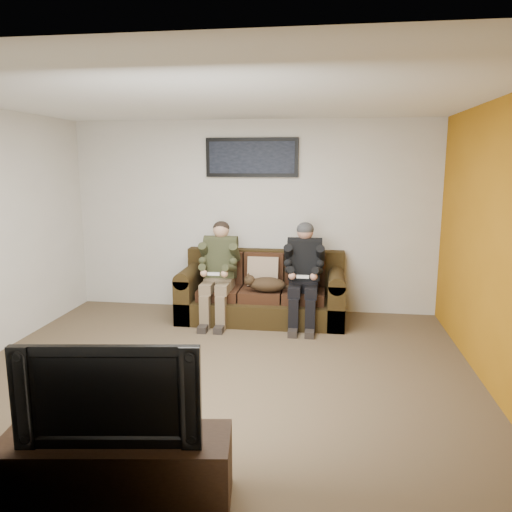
# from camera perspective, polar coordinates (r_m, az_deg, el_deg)

# --- Properties ---
(floor) EXTENTS (5.00, 5.00, 0.00)m
(floor) POSITION_cam_1_polar(r_m,az_deg,el_deg) (5.04, -4.17, -13.15)
(floor) COLOR brown
(floor) RESTS_ON ground
(ceiling) EXTENTS (5.00, 5.00, 0.00)m
(ceiling) POSITION_cam_1_polar(r_m,az_deg,el_deg) (4.65, -4.62, 17.62)
(ceiling) COLOR silver
(ceiling) RESTS_ON ground
(wall_back) EXTENTS (5.00, 0.00, 5.00)m
(wall_back) POSITION_cam_1_polar(r_m,az_deg,el_deg) (6.87, -0.36, 4.51)
(wall_back) COLOR beige
(wall_back) RESTS_ON ground
(wall_front) EXTENTS (5.00, 0.00, 5.00)m
(wall_front) POSITION_cam_1_polar(r_m,az_deg,el_deg) (2.57, -15.22, -6.24)
(wall_front) COLOR beige
(wall_front) RESTS_ON ground
(wall_right) EXTENTS (0.00, 4.50, 4.50)m
(wall_right) POSITION_cam_1_polar(r_m,az_deg,el_deg) (4.81, 26.14, 0.79)
(wall_right) COLOR beige
(wall_right) RESTS_ON ground
(accent_wall_right) EXTENTS (0.00, 4.50, 4.50)m
(accent_wall_right) POSITION_cam_1_polar(r_m,az_deg,el_deg) (4.80, 26.03, 0.79)
(accent_wall_right) COLOR #B16E11
(accent_wall_right) RESTS_ON ground
(sofa) EXTENTS (2.13, 0.92, 0.87)m
(sofa) POSITION_cam_1_polar(r_m,az_deg,el_deg) (6.61, 0.76, -4.31)
(sofa) COLOR #2E210D
(sofa) RESTS_ON ground
(throw_pillow) EXTENTS (0.41, 0.19, 0.40)m
(throw_pillow) POSITION_cam_1_polar(r_m,az_deg,el_deg) (6.58, 0.81, -1.78)
(throw_pillow) COLOR tan
(throw_pillow) RESTS_ON sofa
(throw_blanket) EXTENTS (0.43, 0.21, 0.08)m
(throw_blanket) POSITION_cam_1_polar(r_m,az_deg,el_deg) (6.86, -4.29, 0.84)
(throw_blanket) COLOR tan
(throw_blanket) RESTS_ON sofa
(person_left) EXTENTS (0.51, 0.87, 1.28)m
(person_left) POSITION_cam_1_polar(r_m,az_deg,el_deg) (6.44, -4.27, -1.19)
(person_left) COLOR brown
(person_left) RESTS_ON sofa
(person_right) EXTENTS (0.51, 0.86, 1.29)m
(person_right) POSITION_cam_1_polar(r_m,az_deg,el_deg) (6.30, 5.51, -1.44)
(person_right) COLOR black
(person_right) RESTS_ON sofa
(cat) EXTENTS (0.66, 0.26, 0.24)m
(cat) POSITION_cam_1_polar(r_m,az_deg,el_deg) (6.29, 1.13, -3.23)
(cat) COLOR #422D1A
(cat) RESTS_ON sofa
(framed_poster) EXTENTS (1.25, 0.05, 0.52)m
(framed_poster) POSITION_cam_1_polar(r_m,az_deg,el_deg) (6.80, -0.48, 11.20)
(framed_poster) COLOR black
(framed_poster) RESTS_ON wall_back
(tv_stand) EXTENTS (1.41, 0.62, 0.43)m
(tv_stand) POSITION_cam_1_polar(r_m,az_deg,el_deg) (3.36, -15.65, -22.50)
(tv_stand) COLOR black
(tv_stand) RESTS_ON ground
(television) EXTENTS (1.07, 0.28, 0.61)m
(television) POSITION_cam_1_polar(r_m,az_deg,el_deg) (3.11, -16.14, -14.42)
(television) COLOR black
(television) RESTS_ON tv_stand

